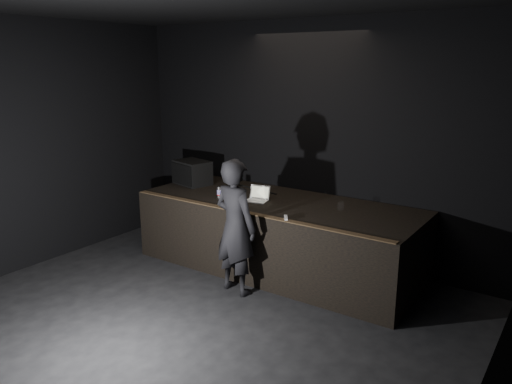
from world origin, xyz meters
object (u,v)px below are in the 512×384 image
object	(u,v)px
stage_monitor	(192,173)
person	(235,227)
stage_riser	(278,235)
beer_can	(219,192)
laptop	(258,197)

from	to	relation	value
stage_monitor	person	xyz separation A→B (m)	(1.64, -1.03, -0.31)
stage_riser	beer_can	world-z (taller)	beer_can
person	beer_can	bearing A→B (deg)	-30.91
stage_riser	person	world-z (taller)	person
beer_can	stage_monitor	bearing A→B (deg)	155.13
stage_riser	person	size ratio (longest dim) A/B	2.29
laptop	person	bearing A→B (deg)	-86.56
stage_monitor	person	size ratio (longest dim) A/B	0.37
stage_monitor	laptop	xyz separation A→B (m)	(1.42, -0.22, -0.14)
stage_riser	laptop	world-z (taller)	laptop
stage_riser	stage_monitor	bearing A→B (deg)	177.09
person	stage_monitor	bearing A→B (deg)	-23.58
stage_monitor	beer_can	world-z (taller)	stage_monitor
beer_can	person	size ratio (longest dim) A/B	0.09
laptop	beer_can	size ratio (longest dim) A/B	2.12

